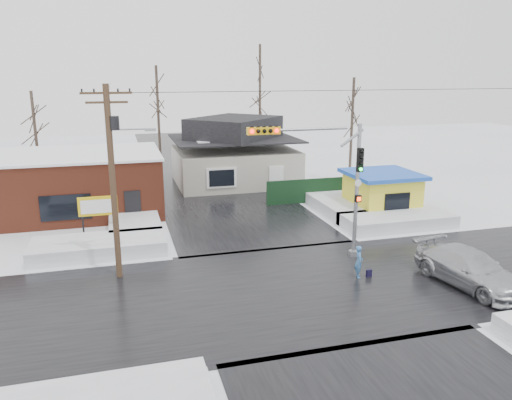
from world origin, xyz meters
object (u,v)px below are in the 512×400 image
object	(u,v)px
kiosk	(382,193)
traffic_signal	(329,174)
pedestrian	(359,262)
car	(470,269)
utility_pole	(114,172)
marquee_sign	(98,207)

from	to	relation	value
kiosk	traffic_signal	bearing A→B (deg)	-135.16
kiosk	pedestrian	size ratio (longest dim) A/B	2.95
pedestrian	car	size ratio (longest dim) A/B	0.28
utility_pole	kiosk	xyz separation A→B (m)	(17.43, 6.49, -3.65)
marquee_sign	car	xyz separation A→B (m)	(16.39, -11.31, -1.12)
traffic_signal	car	size ratio (longest dim) A/B	1.26
marquee_sign	pedestrian	xyz separation A→B (m)	(11.95, -9.12, -1.14)
traffic_signal	utility_pole	distance (m)	10.39
kiosk	pedestrian	bearing A→B (deg)	-124.26
traffic_signal	kiosk	size ratio (longest dim) A/B	1.52
car	utility_pole	bearing A→B (deg)	151.30
utility_pole	car	size ratio (longest dim) A/B	1.62
pedestrian	car	xyz separation A→B (m)	(4.44, -2.19, 0.02)
marquee_sign	kiosk	world-z (taller)	kiosk
utility_pole	pedestrian	xyz separation A→B (m)	(10.88, -3.12, -4.33)
utility_pole	marquee_sign	distance (m)	6.87
utility_pole	car	xyz separation A→B (m)	(15.32, -5.31, -4.31)
pedestrian	car	world-z (taller)	car
car	traffic_signal	bearing A→B (deg)	126.47
utility_pole	marquee_sign	bearing A→B (deg)	100.13
marquee_sign	car	world-z (taller)	marquee_sign
traffic_signal	marquee_sign	bearing A→B (deg)	150.28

